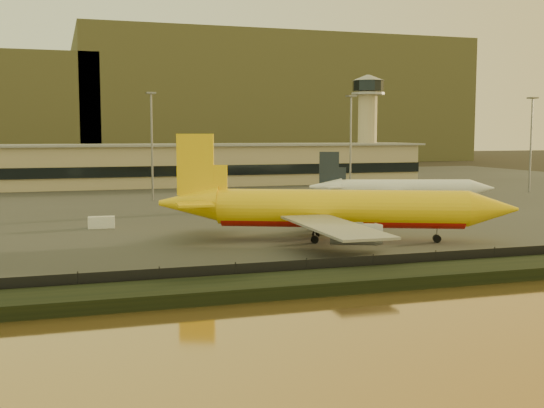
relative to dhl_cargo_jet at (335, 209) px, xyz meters
The scene contains 12 objects.
ground 13.88m from the dhl_cargo_jet, 124.28° to the right, with size 900.00×900.00×0.00m, color black.
embankment 28.98m from the dhl_cargo_jet, 104.77° to the right, with size 320.00×7.00×1.40m, color black.
tarmac 84.73m from the dhl_cargo_jet, 94.96° to the left, with size 320.00×220.00×0.20m, color #2D2D2D.
perimeter_fence 25.09m from the dhl_cargo_jet, 107.13° to the right, with size 300.00×0.05×2.20m, color black.
terminal_building 116.89m from the dhl_cargo_jet, 100.77° to the left, with size 202.00×25.00×12.60m.
control_tower 136.66m from the dhl_cargo_jet, 62.47° to the left, with size 11.20×11.20×35.50m.
apron_light_masts 65.62m from the dhl_cargo_jet, 83.18° to the left, with size 152.20×12.20×25.40m.
distant_hills 331.53m from the dhl_cargo_jet, 94.87° to the left, with size 470.00×160.00×70.00m.
dhl_cargo_jet is the anchor object (origin of this frame).
white_narrowbody_jet 54.05m from the dhl_cargo_jet, 51.18° to the left, with size 40.30×38.37×11.81m.
gse_vehicle_yellow 13.39m from the dhl_cargo_jet, 62.88° to the left, with size 4.42×1.99×1.99m, color yellow.
gse_vehicle_white 40.53m from the dhl_cargo_jet, 142.46° to the left, with size 4.35×1.96×1.96m, color white.
Camera 1 is at (-31.74, -81.47, 16.14)m, focal length 45.00 mm.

